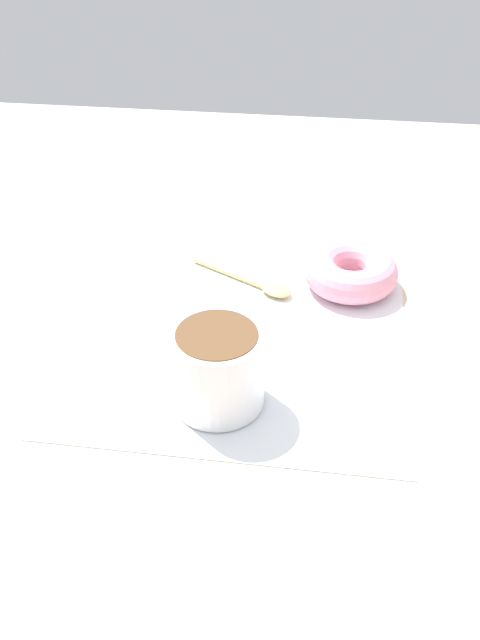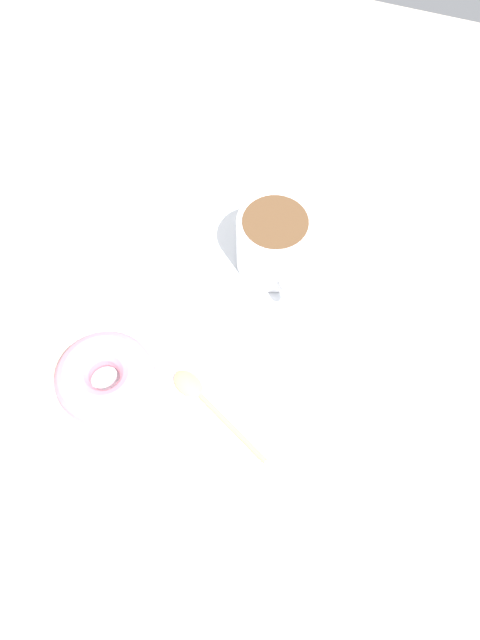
{
  "view_description": "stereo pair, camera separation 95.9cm",
  "coord_description": "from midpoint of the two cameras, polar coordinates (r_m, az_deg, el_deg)",
  "views": [
    {
      "loc": [
        -58.04,
        -4.16,
        44.54
      ],
      "look_at": [
        -1.82,
        2.98,
        2.3
      ],
      "focal_mm": 40.0,
      "sensor_mm": 36.0,
      "label": 1
    },
    {
      "loc": [
        32.99,
        14.5,
        68.31
      ],
      "look_at": [
        -1.82,
        2.98,
        2.3
      ],
      "focal_mm": 40.0,
      "sensor_mm": 36.0,
      "label": 2
    }
  ],
  "objects": [
    {
      "name": "napkin",
      "position": [
        0.57,
        -6.96,
        -38.4
      ],
      "size": [
        33.56,
        33.56,
        0.3
      ],
      "primitive_type": "cube",
      "rotation": [
        0.0,
        0.0,
        -0.01
      ],
      "color": "white",
      "rests_on": "ground_plane"
    },
    {
      "name": "coffee_cup",
      "position": [
        0.52,
        -2.12,
        -29.95
      ],
      "size": [
        10.56,
        8.28,
        7.54
      ],
      "color": "white",
      "rests_on": "napkin"
    },
    {
      "name": "spoon",
      "position": [
        0.59,
        -13.13,
        -45.78
      ],
      "size": [
        7.51,
        12.13,
        0.9
      ],
      "color": "#D8B772",
      "rests_on": "napkin"
    },
    {
      "name": "donut",
      "position": [
        0.6,
        -25.8,
        -42.61
      ],
      "size": [
        10.35,
        10.35,
        3.7
      ],
      "primitive_type": "torus",
      "color": "pink",
      "rests_on": "napkin"
    },
    {
      "name": "ground_plane",
      "position": [
        0.59,
        -11.06,
        -38.66
      ],
      "size": [
        120.0,
        120.0,
        2.0
      ],
      "primitive_type": "cube",
      "color": "beige"
    }
  ]
}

